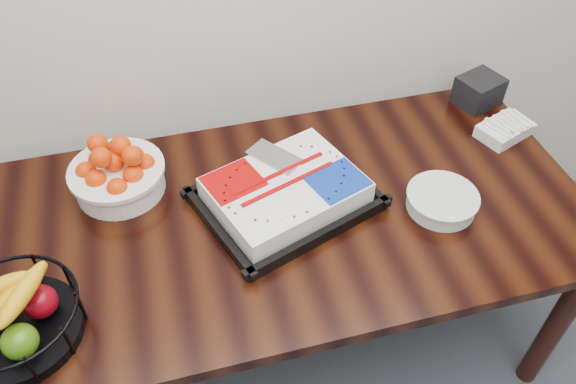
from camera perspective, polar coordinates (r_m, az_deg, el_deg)
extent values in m
cube|color=black|center=(1.70, 0.31, -2.33)|extent=(1.80, 0.90, 0.04)
cylinder|color=black|center=(2.26, -22.98, -5.81)|extent=(0.07, 0.07, 0.71)
cylinder|color=black|center=(2.11, 25.68, -11.94)|extent=(0.07, 0.07, 0.71)
cylinder|color=black|center=(2.47, 16.61, 1.63)|extent=(0.07, 0.07, 0.71)
cube|color=black|center=(1.70, -0.26, -0.95)|extent=(0.58, 0.52, 0.02)
cube|color=white|center=(1.67, -0.27, 0.18)|extent=(0.50, 0.44, 0.07)
cube|color=#9A0303|center=(1.68, -5.19, 2.30)|extent=(0.20, 0.18, 0.00)
cube|color=navy|center=(1.61, 4.87, -0.08)|extent=(0.20, 0.18, 0.00)
cube|color=silver|center=(1.72, -0.14, 3.71)|extent=(0.17, 0.19, 0.00)
cylinder|color=white|center=(1.80, -16.79, 1.27)|extent=(0.27, 0.27, 0.09)
cylinder|color=white|center=(1.77, -17.04, 2.17)|extent=(0.29, 0.29, 0.01)
cylinder|color=black|center=(1.57, -25.49, -12.54)|extent=(0.31, 0.31, 0.03)
torus|color=black|center=(1.50, -26.58, -10.62)|extent=(0.33, 0.33, 0.01)
cylinder|color=white|center=(1.74, 15.33, -0.96)|extent=(0.21, 0.21, 0.05)
cylinder|color=white|center=(1.72, 15.49, -0.35)|extent=(0.22, 0.22, 0.01)
cube|color=silver|center=(2.07, 21.11, 5.91)|extent=(0.21, 0.17, 0.04)
cube|color=black|center=(2.18, 18.80, 9.72)|extent=(0.18, 0.17, 0.10)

